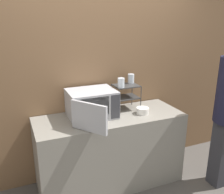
# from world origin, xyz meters

# --- Properties ---
(wall_back) EXTENTS (8.00, 0.06, 2.60)m
(wall_back) POSITION_xyz_m (0.00, 0.69, 1.30)
(wall_back) COLOR brown
(wall_back) RESTS_ON ground_plane
(counter) EXTENTS (1.72, 0.65, 0.89)m
(counter) POSITION_xyz_m (0.00, 0.32, 0.44)
(counter) COLOR gray
(counter) RESTS_ON ground_plane
(microwave) EXTENTS (0.55, 0.76, 0.31)m
(microwave) POSITION_xyz_m (-0.20, 0.38, 1.04)
(microwave) COLOR #ADADB2
(microwave) RESTS_ON counter
(dish_rack) EXTENTS (0.30, 0.24, 0.31)m
(dish_rack) POSITION_xyz_m (0.27, 0.46, 1.11)
(dish_rack) COLOR #333333
(dish_rack) RESTS_ON counter
(glass_front_left) EXTENTS (0.08, 0.08, 0.11)m
(glass_front_left) POSITION_xyz_m (0.17, 0.39, 1.25)
(glass_front_left) COLOR silver
(glass_front_left) RESTS_ON dish_rack
(glass_back_right) EXTENTS (0.08, 0.08, 0.11)m
(glass_back_right) POSITION_xyz_m (0.37, 0.54, 1.25)
(glass_back_right) COLOR silver
(glass_back_right) RESTS_ON dish_rack
(bowl) EXTENTS (0.15, 0.15, 0.07)m
(bowl) POSITION_xyz_m (0.39, 0.24, 0.92)
(bowl) COLOR silver
(bowl) RESTS_ON counter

